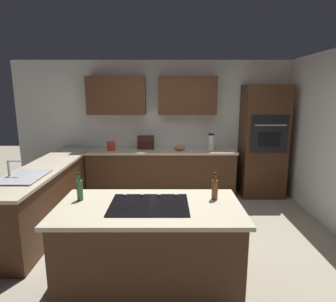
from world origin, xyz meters
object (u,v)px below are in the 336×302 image
(sink_unit, at_px, (24,176))
(spice_rack, at_px, (146,142))
(blender, at_px, (211,143))
(second_bottle, at_px, (215,189))
(mixing_bowl, at_px, (179,147))
(kettle, at_px, (111,146))
(cooktop, at_px, (149,204))
(wall_oven, at_px, (263,142))
(oil_bottle, at_px, (80,189))

(sink_unit, height_order, spice_rack, spice_rack)
(blender, relative_size, second_bottle, 1.13)
(mixing_bowl, height_order, spice_rack, spice_rack)
(blender, bearing_deg, sink_unit, 33.65)
(mixing_bowl, distance_m, spice_rack, 0.67)
(mixing_bowl, relative_size, kettle, 1.19)
(sink_unit, height_order, mixing_bowl, sink_unit)
(cooktop, height_order, second_bottle, second_bottle)
(sink_unit, height_order, kettle, sink_unit)
(cooktop, relative_size, second_bottle, 2.68)
(wall_oven, relative_size, second_bottle, 7.48)
(kettle, bearing_deg, mixing_bowl, 180.00)
(wall_oven, relative_size, mixing_bowl, 10.21)
(kettle, relative_size, second_bottle, 0.61)
(cooktop, bearing_deg, spice_rack, -85.05)
(oil_bottle, bearing_deg, second_bottle, -179.06)
(spice_rack, height_order, kettle, spice_rack)
(kettle, bearing_deg, sink_unit, 66.42)
(second_bottle, bearing_deg, wall_oven, -117.43)
(sink_unit, xyz_separation_m, cooktop, (-1.67, 0.92, -0.01))
(kettle, bearing_deg, oil_bottle, 94.08)
(oil_bottle, relative_size, second_bottle, 1.02)
(sink_unit, distance_m, cooktop, 1.91)
(sink_unit, distance_m, mixing_bowl, 2.74)
(spice_rack, bearing_deg, oil_bottle, 80.18)
(blender, bearing_deg, spice_rack, -5.62)
(cooktop, xyz_separation_m, kettle, (0.90, -2.71, 0.08))
(oil_bottle, distance_m, second_bottle, 1.37)
(sink_unit, relative_size, oil_bottle, 2.42)
(spice_rack, distance_m, second_bottle, 2.82)
(blender, relative_size, oil_bottle, 1.11)
(cooktop, height_order, kettle, kettle)
(cooktop, relative_size, blender, 2.37)
(oil_bottle, xyz_separation_m, second_bottle, (-1.37, -0.02, -0.00))
(mixing_bowl, bearing_deg, sink_unit, 40.63)
(cooktop, distance_m, second_bottle, 0.69)
(second_bottle, bearing_deg, oil_bottle, 0.94)
(wall_oven, relative_size, blender, 6.62)
(kettle, relative_size, oil_bottle, 0.60)
(oil_bottle, bearing_deg, sink_unit, -39.32)
(cooktop, xyz_separation_m, oil_bottle, (0.71, -0.13, 0.11))
(mixing_bowl, bearing_deg, cooktop, 81.49)
(cooktop, xyz_separation_m, blender, (-1.00, -2.71, 0.13))
(sink_unit, height_order, cooktop, sink_unit)
(mixing_bowl, distance_m, kettle, 1.30)
(oil_bottle, height_order, second_bottle, oil_bottle)
(mixing_bowl, xyz_separation_m, kettle, (1.30, 0.00, 0.03))
(wall_oven, bearing_deg, cooktop, 53.85)
(wall_oven, height_order, kettle, wall_oven)
(sink_unit, bearing_deg, blender, -146.35)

